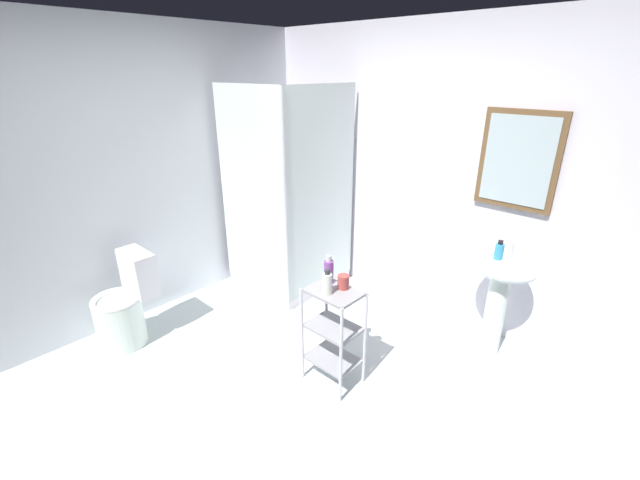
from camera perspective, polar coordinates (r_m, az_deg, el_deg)
The scene contains 12 objects.
ground_plane at distance 3.04m, azimuth -5.14°, elevation -21.87°, with size 4.20×4.20×0.02m, color silver.
wall_back at distance 3.76m, azimuth 15.72°, elevation 8.47°, with size 4.20×0.14×2.50m.
wall_left at distance 3.87m, azimuth -24.84°, elevation 7.59°, with size 0.10×4.20×2.50m, color white.
shower_stall at distance 4.19m, azimuth -4.31°, elevation -0.72°, with size 0.92×0.92×2.00m.
pedestal_sink at distance 3.43m, azimuth 23.46°, elevation -6.11°, with size 0.46×0.37×0.81m.
sink_faucet at distance 3.42m, azimuth 24.89°, elevation -1.20°, with size 0.03×0.03×0.10m, color silver.
toilet at distance 3.76m, azimuth -25.31°, elevation -8.44°, with size 0.37×0.49×0.76m.
storage_cart at distance 2.95m, azimuth 1.84°, elevation -12.15°, with size 0.38×0.28×0.74m.
hand_soap_bottle at distance 3.32m, azimuth 23.44°, elevation -1.38°, with size 0.06×0.06×0.15m.
conditioner_bottle_purple at distance 2.84m, azimuth 1.21°, elevation -4.31°, with size 0.07×0.07×0.21m.
lotion_bottle_white at distance 2.72m, azimuth 1.01°, elevation -5.97°, with size 0.06×0.06×0.18m.
rinse_cup at distance 2.80m, azimuth 3.24°, elevation -5.78°, with size 0.08×0.08×0.10m, color #B24742.
Camera 1 is at (1.65, -1.42, 2.12)m, focal length 23.24 mm.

